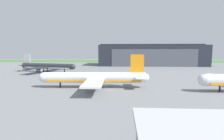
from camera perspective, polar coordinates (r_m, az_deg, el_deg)
ground_plane at (r=64.26m, az=-1.10°, el=-6.06°), size 440.00×440.00×0.00m
grass_field_strip at (r=233.61m, az=2.11°, el=2.88°), size 440.00×56.00×0.08m
maintenance_hangar at (r=172.23m, az=12.36°, el=4.68°), size 95.32×35.06×19.84m
airliner_near_right at (r=66.06m, az=-5.69°, el=-2.52°), size 40.78×33.37×12.28m
airliner_far_right at (r=121.81m, az=-20.08°, el=1.15°), size 38.79×34.44×11.61m
stair_truck at (r=102.86m, az=28.90°, el=-1.56°), size 3.30×4.72×1.97m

